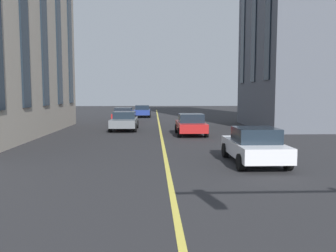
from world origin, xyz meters
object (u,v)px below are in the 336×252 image
(car_red_mid, at_px, (123,115))
(car_grey_parked_a, at_px, (124,121))
(car_white_oncoming, at_px, (254,145))
(car_red_near, at_px, (191,124))
(car_blue_parked_b, at_px, (142,111))

(car_red_mid, bearing_deg, car_grey_parked_a, -174.41)
(car_white_oncoming, xyz_separation_m, car_grey_parked_a, (12.68, 6.03, 0.00))
(car_white_oncoming, height_order, car_grey_parked_a, car_white_oncoming)
(car_red_near, relative_size, car_white_oncoming, 1.00)
(car_blue_parked_b, distance_m, car_grey_parked_a, 14.96)
(car_red_near, bearing_deg, car_red_mid, 26.06)
(car_white_oncoming, distance_m, car_grey_parked_a, 14.04)
(car_red_near, height_order, car_red_mid, car_red_near)
(car_red_mid, bearing_deg, car_blue_parked_b, -12.10)
(car_red_near, relative_size, car_blue_parked_b, 0.89)
(car_blue_parked_b, bearing_deg, car_white_oncoming, -169.36)
(car_blue_parked_b, relative_size, car_white_oncoming, 1.13)
(car_red_near, xyz_separation_m, car_blue_parked_b, (18.29, 3.75, 0.00))
(car_red_mid, distance_m, car_grey_parked_a, 7.59)
(car_blue_parked_b, height_order, car_grey_parked_a, same)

